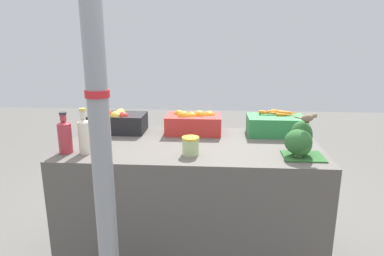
{
  "coord_description": "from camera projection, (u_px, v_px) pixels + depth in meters",
  "views": [
    {
      "loc": [
        0.14,
        -2.03,
        1.49
      ],
      "look_at": [
        0.0,
        0.0,
        0.95
      ],
      "focal_mm": 32.0,
      "sensor_mm": 36.0,
      "label": 1
    }
  ],
  "objects": [
    {
      "name": "juice_bottle_ruby",
      "position": [
        65.0,
        136.0,
        1.94
      ],
      "size": [
        0.08,
        0.08,
        0.24
      ],
      "color": "#B2333D",
      "rests_on": "market_table"
    },
    {
      "name": "orange_crate",
      "position": [
        194.0,
        123.0,
        2.34
      ],
      "size": [
        0.38,
        0.23,
        0.16
      ],
      "color": "red",
      "rests_on": "market_table"
    },
    {
      "name": "market_table",
      "position": [
        192.0,
        205.0,
        2.24
      ],
      "size": [
        1.56,
        0.77,
        0.85
      ],
      "primitive_type": "cube",
      "color": "#56514C",
      "rests_on": "ground_plane"
    },
    {
      "name": "pickle_jar",
      "position": [
        191.0,
        146.0,
        1.92
      ],
      "size": [
        0.1,
        0.1,
        0.1
      ],
      "color": "#B2C684",
      "rests_on": "market_table"
    },
    {
      "name": "juice_bottle_cloudy",
      "position": [
        84.0,
        135.0,
        1.93
      ],
      "size": [
        0.07,
        0.07,
        0.26
      ],
      "color": "beige",
      "rests_on": "market_table"
    },
    {
      "name": "broccoli_pile",
      "position": [
        300.0,
        141.0,
        1.88
      ],
      "size": [
        0.22,
        0.2,
        0.19
      ],
      "color": "#2D602D",
      "rests_on": "market_table"
    },
    {
      "name": "sparrow_bird",
      "position": [
        308.0,
        118.0,
        1.84
      ],
      "size": [
        0.13,
        0.05,
        0.05
      ],
      "rotation": [
        0.0,
        0.0,
        0.26
      ],
      "color": "#4C3D2D",
      "rests_on": "broccoli_pile"
    },
    {
      "name": "apple_crate",
      "position": [
        117.0,
        121.0,
        2.37
      ],
      "size": [
        0.38,
        0.23,
        0.16
      ],
      "color": "black",
      "rests_on": "market_table"
    },
    {
      "name": "support_pole",
      "position": [
        99.0,
        121.0,
        1.39
      ],
      "size": [
        0.1,
        0.1,
        2.32
      ],
      "color": "gray",
      "rests_on": "ground_plane"
    },
    {
      "name": "carrot_crate",
      "position": [
        276.0,
        125.0,
        2.31
      ],
      "size": [
        0.38,
        0.23,
        0.16
      ],
      "color": "#2D8442",
      "rests_on": "market_table"
    }
  ]
}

